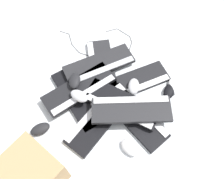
% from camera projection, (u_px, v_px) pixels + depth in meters
% --- Properties ---
extents(ground_plane, '(3.20, 3.20, 0.00)m').
position_uv_depth(ground_plane, '(99.00, 92.00, 1.52)').
color(ground_plane, silver).
extents(keyboard_0, '(0.44, 0.16, 0.03)m').
position_uv_depth(keyboard_0, '(102.00, 68.00, 1.59)').
color(keyboard_0, '#232326').
rests_on(keyboard_0, ground).
extents(keyboard_1, '(0.46, 0.31, 0.03)m').
position_uv_depth(keyboard_1, '(79.00, 97.00, 1.48)').
color(keyboard_1, black).
rests_on(keyboard_1, ground).
extents(keyboard_2, '(0.41, 0.42, 0.03)m').
position_uv_depth(keyboard_2, '(98.00, 119.00, 1.41)').
color(keyboard_2, black).
rests_on(keyboard_2, ground).
extents(keyboard_3, '(0.46, 0.35, 0.03)m').
position_uv_depth(keyboard_3, '(134.00, 115.00, 1.43)').
color(keyboard_3, black).
rests_on(keyboard_3, ground).
extents(keyboard_4, '(0.25, 0.46, 0.03)m').
position_uv_depth(keyboard_4, '(134.00, 83.00, 1.53)').
color(keyboard_4, black).
rests_on(keyboard_4, ground).
extents(keyboard_5, '(0.39, 0.44, 0.03)m').
position_uv_depth(keyboard_5, '(122.00, 104.00, 1.43)').
color(keyboard_5, black).
rests_on(keyboard_5, keyboard_3).
extents(keyboard_6, '(0.32, 0.46, 0.03)m').
position_uv_depth(keyboard_6, '(79.00, 89.00, 1.48)').
color(keyboard_6, black).
rests_on(keyboard_6, keyboard_1).
extents(keyboard_7, '(0.26, 0.46, 0.03)m').
position_uv_depth(keyboard_7, '(99.00, 65.00, 1.56)').
color(keyboard_7, '#232326').
rests_on(keyboard_7, keyboard_0).
extents(keyboard_8, '(0.21, 0.46, 0.03)m').
position_uv_depth(keyboard_8, '(131.00, 109.00, 1.38)').
color(keyboard_8, '#232326').
rests_on(keyboard_8, keyboard_5).
extents(mouse_0, '(0.12, 0.08, 0.04)m').
position_uv_depth(mouse_0, '(173.00, 86.00, 1.51)').
color(mouse_0, silver).
rests_on(mouse_0, ground).
extents(mouse_1, '(0.10, 0.12, 0.04)m').
position_uv_depth(mouse_1, '(40.00, 129.00, 1.38)').
color(mouse_1, black).
rests_on(mouse_1, ground).
extents(mouse_2, '(0.12, 0.09, 0.04)m').
position_uv_depth(mouse_2, '(134.00, 86.00, 1.48)').
color(mouse_2, '#B7B7BC').
rests_on(mouse_2, keyboard_4).
extents(mouse_3, '(0.12, 0.09, 0.04)m').
position_uv_depth(mouse_3, '(75.00, 81.00, 1.46)').
color(mouse_3, black).
rests_on(mouse_3, keyboard_6).
extents(mouse_4, '(0.13, 0.12, 0.04)m').
position_uv_depth(mouse_4, '(169.00, 91.00, 1.50)').
color(mouse_4, black).
rests_on(mouse_4, ground).
extents(mouse_5, '(0.12, 0.13, 0.04)m').
position_uv_depth(mouse_5, '(79.00, 96.00, 1.41)').
color(mouse_5, '#B7B7BC').
rests_on(mouse_5, keyboard_6).
extents(mouse_6, '(0.13, 0.11, 0.04)m').
position_uv_depth(mouse_6, '(129.00, 148.00, 1.33)').
color(mouse_6, silver).
rests_on(mouse_6, ground).
extents(cable_0, '(0.30, 0.49, 0.01)m').
position_uv_depth(cable_0, '(108.00, 51.00, 1.67)').
color(cable_0, '#59595B').
rests_on(cable_0, ground).
extents(cable_1, '(0.45, 0.26, 0.01)m').
position_uv_depth(cable_1, '(83.00, 59.00, 1.63)').
color(cable_1, '#59595B').
rests_on(cable_1, ground).
extents(cardboard_box, '(0.36, 0.36, 0.22)m').
position_uv_depth(cardboard_box, '(29.00, 175.00, 1.17)').
color(cardboard_box, tan).
rests_on(cardboard_box, ground).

